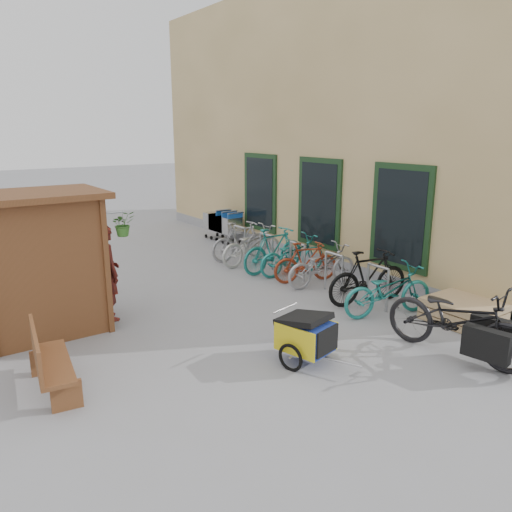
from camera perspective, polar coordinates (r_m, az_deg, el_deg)
ground at (r=8.53m, az=3.11°, el=-9.08°), size 80.00×80.00×0.00m
building at (r=15.55m, az=12.13°, el=14.46°), size 6.07×13.00×7.00m
kiosk at (r=8.93m, az=-24.11°, el=1.22°), size 2.49×1.65×2.40m
bike_rack at (r=11.50m, az=4.74°, el=-0.13°), size 0.05×5.35×0.86m
pallet_stack at (r=9.72m, az=22.60°, el=-5.88°), size 1.00×1.20×0.40m
bench at (r=7.18m, az=-22.77°, el=-10.98°), size 0.61×1.46×0.89m
shopping_carts at (r=15.42m, az=-3.86°, el=3.84°), size 0.55×1.53×0.99m
child_trailer at (r=7.50m, az=5.74°, el=-8.88°), size 0.87×1.38×0.79m
cargo_bike at (r=8.16m, az=22.15°, el=-6.86°), size 1.13×2.35×1.18m
person_kiosk at (r=9.36m, az=-16.58°, el=-1.83°), size 0.42×0.64×1.75m
bike_0 at (r=9.57m, az=14.86°, el=-3.82°), size 1.94×1.10×0.97m
bike_1 at (r=10.09m, az=12.73°, el=-2.34°), size 1.89×0.86×1.10m
bike_2 at (r=11.07m, az=7.56°, el=-1.06°), size 1.83×0.81×0.93m
bike_3 at (r=11.30m, az=5.73°, el=-0.68°), size 1.61×0.85×0.93m
bike_4 at (r=11.85m, az=4.19°, el=0.11°), size 1.85×0.76×0.95m
bike_5 at (r=12.02m, az=2.04°, el=0.70°), size 1.85×0.60×1.10m
bike_6 at (r=12.72m, az=-0.49°, el=1.24°), size 1.95×0.84×0.99m
bike_7 at (r=13.13m, az=-1.79°, el=1.75°), size 1.74×0.52×1.04m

